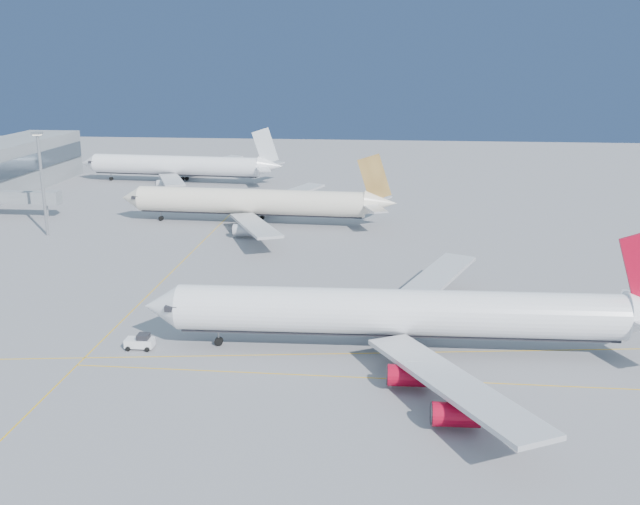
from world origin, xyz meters
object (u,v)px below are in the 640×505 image
Objects in this scene: airliner_etihad at (256,202)px; light_mast at (42,175)px; airliner_virgin at (409,314)px; pushback_tug at (140,342)px; airliner_third at (180,166)px.

light_mast reaches higher than airliner_etihad.
airliner_virgin is 18.70× the size of pushback_tug.
airliner_etihad is at bearing 113.85° from airliner_virgin.
pushback_tug is at bearing -54.53° from light_mast.
light_mast is (-43.87, 61.58, 13.03)m from pushback_tug.
airliner_virgin is 1.10× the size of airliner_third.
airliner_third is (-71.14, 129.76, -0.03)m from airliner_virgin.
airliner_third reaches higher than airliner_etihad.
airliner_third is 2.88× the size of light_mast.
pushback_tug is 76.72m from light_mast.
airliner_virgin is 1.09× the size of airliner_etihad.
airliner_third is 136.98m from pushback_tug.
pushback_tug is at bearing -71.58° from airliner_third.
airliner_virgin is 82.95m from airliner_etihad.
airliner_virgin reaches higher than airliner_third.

